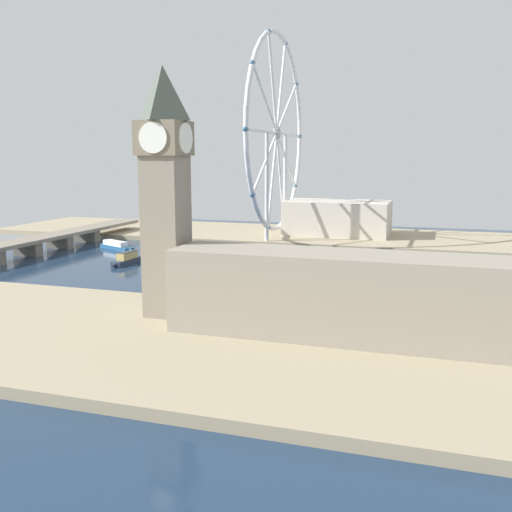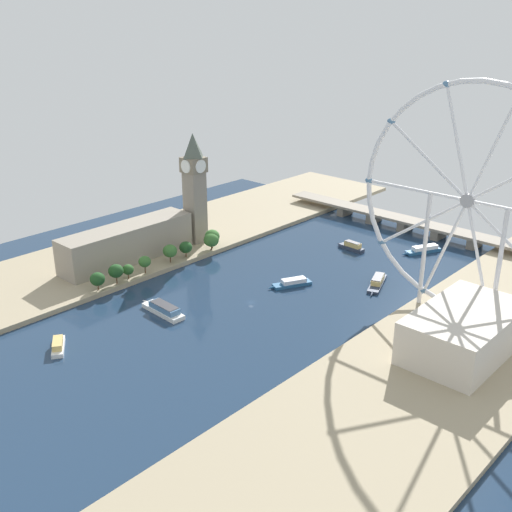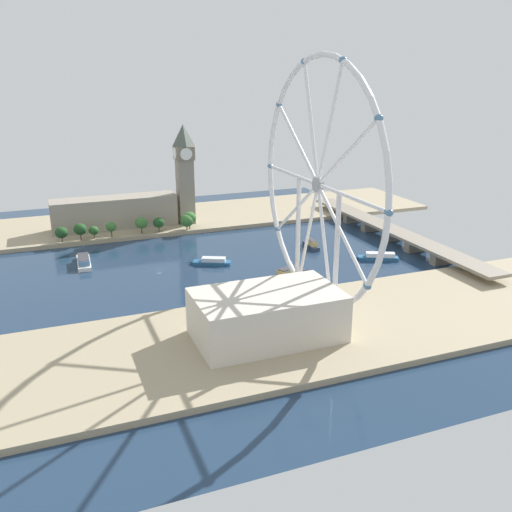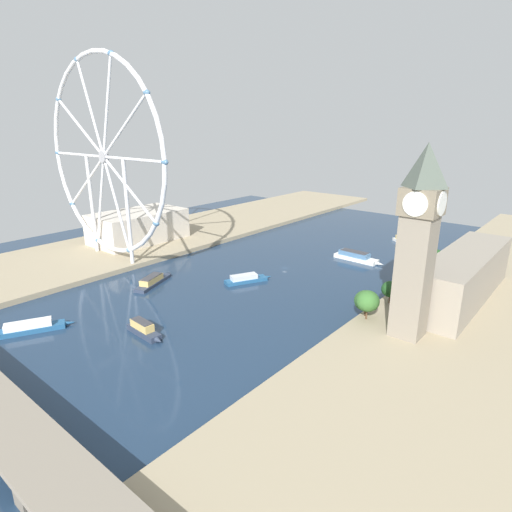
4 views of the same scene
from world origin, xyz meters
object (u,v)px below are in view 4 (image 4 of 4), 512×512
(tour_boat_2, at_px, (144,329))
(tour_boat_0, at_px, (356,257))
(tour_boat_3, at_px, (32,327))
(tour_boat_4, at_px, (403,241))
(clock_tower, at_px, (417,241))
(tour_boat_1, at_px, (246,279))
(parliament_block, at_px, (464,276))
(ferris_wheel, at_px, (104,158))
(tour_boat_5, at_px, (153,281))
(riverside_hall, at_px, (138,226))

(tour_boat_2, bearing_deg, tour_boat_0, 85.64)
(tour_boat_3, xyz_separation_m, tour_boat_4, (-69.24, -243.63, 0.07))
(clock_tower, bearing_deg, tour_boat_0, -51.94)
(tour_boat_0, xyz_separation_m, tour_boat_1, (29.27, 77.56, -0.63))
(clock_tower, height_order, tour_boat_4, clock_tower)
(parliament_block, height_order, tour_boat_0, parliament_block)
(tour_boat_1, relative_size, tour_boat_4, 1.30)
(tour_boat_2, bearing_deg, ferris_wheel, 157.34)
(tour_boat_1, bearing_deg, tour_boat_0, 5.14)
(ferris_wheel, height_order, tour_boat_3, ferris_wheel)
(parliament_block, xyz_separation_m, tour_boat_5, (140.83, 83.32, -12.83))
(clock_tower, height_order, parliament_block, clock_tower)
(tour_boat_4, bearing_deg, tour_boat_2, -63.64)
(tour_boat_1, relative_size, tour_boat_3, 0.93)
(clock_tower, bearing_deg, parliament_block, -96.42)
(tour_boat_1, bearing_deg, parliament_block, -39.78)
(clock_tower, xyz_separation_m, riverside_hall, (211.07, -17.18, -29.45))
(parliament_block, relative_size, tour_boat_3, 3.19)
(riverside_hall, bearing_deg, tour_boat_4, -139.56)
(parliament_block, relative_size, tour_boat_5, 2.86)
(tour_boat_1, distance_m, tour_boat_4, 143.09)
(clock_tower, xyz_separation_m, ferris_wheel, (189.12, 18.12, 23.53))
(tour_boat_0, distance_m, tour_boat_1, 82.90)
(ferris_wheel, bearing_deg, tour_boat_1, -163.88)
(clock_tower, height_order, tour_boat_5, clock_tower)
(clock_tower, distance_m, tour_boat_4, 163.42)
(tour_boat_4, bearing_deg, tour_boat_5, -79.24)
(tour_boat_3, distance_m, tour_boat_5, 69.22)
(ferris_wheel, height_order, tour_boat_4, ferris_wheel)
(parliament_block, bearing_deg, clock_tower, 83.58)
(tour_boat_0, relative_size, tour_boat_5, 1.05)
(ferris_wheel, height_order, tour_boat_1, ferris_wheel)
(parliament_block, xyz_separation_m, riverside_hall, (217.29, 38.11, -1.02))
(ferris_wheel, distance_m, tour_boat_1, 116.09)
(tour_boat_4, bearing_deg, parliament_block, -20.29)
(tour_boat_2, xyz_separation_m, tour_boat_5, (46.30, -39.33, -0.44))
(tour_boat_0, height_order, tour_boat_4, tour_boat_0)
(riverside_hall, distance_m, tour_boat_3, 141.43)
(ferris_wheel, relative_size, tour_boat_4, 5.89)
(parliament_block, height_order, tour_boat_5, parliament_block)
(tour_boat_1, height_order, tour_boat_2, tour_boat_2)
(riverside_hall, height_order, tour_boat_4, riverside_hall)
(tour_boat_1, bearing_deg, riverside_hall, 111.51)
(parliament_block, distance_m, tour_boat_4, 113.08)
(parliament_block, bearing_deg, riverside_hall, 9.95)
(riverside_hall, distance_m, tour_boat_5, 89.61)
(tour_boat_0, bearing_deg, parliament_block, -20.34)
(ferris_wheel, relative_size, tour_boat_0, 3.61)
(riverside_hall, xyz_separation_m, tour_boat_1, (-114.35, 8.60, -12.03))
(clock_tower, height_order, tour_boat_2, clock_tower)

